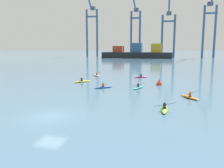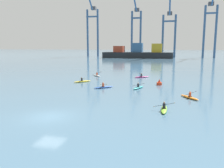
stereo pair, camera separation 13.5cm
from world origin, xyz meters
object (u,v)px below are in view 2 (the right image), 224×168
at_px(gantry_crane_east, 211,23).
at_px(channel_buoy, 159,83).
at_px(kayak_white, 97,75).
at_px(kayak_lime, 164,109).
at_px(kayak_magenta, 142,77).
at_px(gantry_crane_east_mid, 169,27).
at_px(kayak_yellow, 82,81).
at_px(gantry_crane_west_mid, 136,27).
at_px(kayak_teal, 138,87).
at_px(kayak_blue, 104,87).
at_px(container_barge, 138,53).
at_px(gantry_crane_west, 92,26).
at_px(kayak_orange, 189,97).

bearing_deg(gantry_crane_east, channel_buoy, -102.53).
distance_m(gantry_crane_east, kayak_white, 102.31).
xyz_separation_m(kayak_lime, kayak_magenta, (-5.24, 25.13, -0.00)).
height_order(gantry_crane_east_mid, kayak_white, gantry_crane_east_mid).
bearing_deg(kayak_magenta, kayak_white, -179.34).
relative_size(kayak_yellow, kayak_magenta, 0.91).
bearing_deg(kayak_yellow, gantry_crane_west_mid, 92.80).
distance_m(kayak_teal, kayak_blue, 5.46).
bearing_deg(kayak_yellow, container_barge, 91.14).
bearing_deg(kayak_teal, container_barge, 97.54).
bearing_deg(kayak_yellow, gantry_crane_west, 107.29).
bearing_deg(kayak_yellow, kayak_lime, -46.98).
relative_size(gantry_crane_east, kayak_yellow, 13.82).
bearing_deg(kayak_lime, gantry_crane_west_mid, 99.41).
relative_size(gantry_crane_west, kayak_magenta, 12.52).
relative_size(container_barge, gantry_crane_west_mid, 1.10).
height_order(gantry_crane_east, kayak_magenta, gantry_crane_east).
distance_m(container_barge, channel_buoy, 93.07).
bearing_deg(gantry_crane_east_mid, kayak_orange, -88.13).
relative_size(container_barge, kayak_white, 12.93).
bearing_deg(kayak_blue, channel_buoy, 31.65).
relative_size(gantry_crane_east_mid, gantry_crane_east, 0.90).
bearing_deg(kayak_teal, kayak_orange, -37.17).
height_order(kayak_lime, kayak_white, kayak_white).
bearing_deg(kayak_white, kayak_orange, -45.56).
bearing_deg(kayak_white, kayak_magenta, 0.66).
bearing_deg(kayak_orange, gantry_crane_east, 80.61).
bearing_deg(kayak_blue, container_barge, 94.32).
bearing_deg(container_barge, kayak_magenta, -81.97).
xyz_separation_m(gantry_crane_east, kayak_orange, (-18.53, -112.04, -19.11)).
relative_size(kayak_lime, kayak_teal, 1.00).
distance_m(kayak_teal, kayak_white, 16.89).
xyz_separation_m(gantry_crane_west_mid, kayak_teal, (16.08, -110.55, -17.93)).
bearing_deg(kayak_white, gantry_crane_west_mid, 93.07).
bearing_deg(kayak_teal, gantry_crane_east_mid, 88.10).
height_order(kayak_blue, kayak_orange, same).
bearing_deg(gantry_crane_east, kayak_lime, -100.28).
relative_size(gantry_crane_east, kayak_orange, 12.48).
xyz_separation_m(kayak_lime, kayak_white, (-15.08, 25.01, 0.00)).
xyz_separation_m(kayak_teal, kayak_blue, (-5.39, -0.90, -0.00)).
bearing_deg(kayak_blue, kayak_lime, -49.27).
bearing_deg(kayak_blue, kayak_orange, -19.94).
xyz_separation_m(channel_buoy, kayak_lime, (1.22, -16.34, -0.19)).
height_order(gantry_crane_west, gantry_crane_east, gantry_crane_east).
distance_m(container_barge, kayak_yellow, 91.91).
height_order(kayak_teal, kayak_magenta, kayak_teal).
relative_size(gantry_crane_west, kayak_teal, 11.45).
bearing_deg(kayak_orange, kayak_teal, 142.83).
bearing_deg(kayak_magenta, gantry_crane_west_mid, 98.79).
bearing_deg(kayak_teal, kayak_lime, -70.69).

